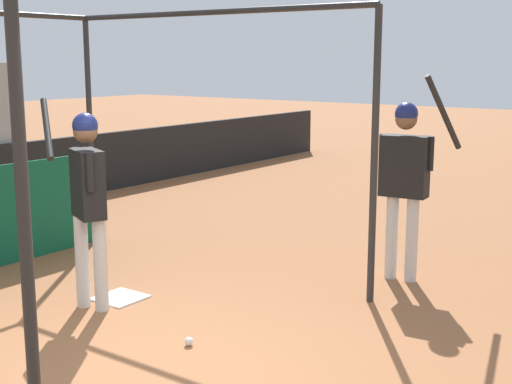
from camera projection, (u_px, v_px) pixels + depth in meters
ground_plane at (147, 376)px, 5.38m from camera, size 60.00×60.00×0.00m
home_plate at (120, 298)px, 7.12m from camera, size 0.44×0.44×0.02m
player_batter at (87, 191)px, 6.63m from camera, size 0.58×0.91×1.99m
player_waiting at (405, 172)px, 7.51m from camera, size 0.56×0.81×2.21m
baseball at (189, 341)px, 5.95m from camera, size 0.07×0.07×0.07m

